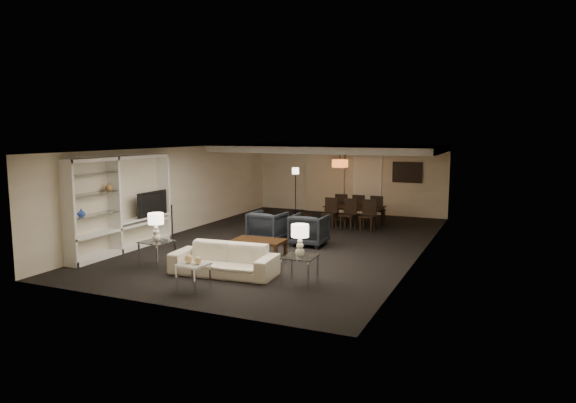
# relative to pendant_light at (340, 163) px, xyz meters

# --- Properties ---
(floor) EXTENTS (11.00, 11.00, 0.00)m
(floor) POSITION_rel_pendant_light_xyz_m (-0.30, -3.50, -1.92)
(floor) COLOR black
(floor) RESTS_ON ground
(ceiling) EXTENTS (7.00, 11.00, 0.02)m
(ceiling) POSITION_rel_pendant_light_xyz_m (-0.30, -3.50, 0.58)
(ceiling) COLOR silver
(ceiling) RESTS_ON ground
(wall_back) EXTENTS (7.00, 0.02, 2.50)m
(wall_back) POSITION_rel_pendant_light_xyz_m (-0.30, 2.00, -0.67)
(wall_back) COLOR beige
(wall_back) RESTS_ON ground
(wall_front) EXTENTS (7.00, 0.02, 2.50)m
(wall_front) POSITION_rel_pendant_light_xyz_m (-0.30, -9.00, -0.67)
(wall_front) COLOR beige
(wall_front) RESTS_ON ground
(wall_left) EXTENTS (0.02, 11.00, 2.50)m
(wall_left) POSITION_rel_pendant_light_xyz_m (-3.80, -3.50, -0.67)
(wall_left) COLOR beige
(wall_left) RESTS_ON ground
(wall_right) EXTENTS (0.02, 11.00, 2.50)m
(wall_right) POSITION_rel_pendant_light_xyz_m (3.20, -3.50, -0.67)
(wall_right) COLOR beige
(wall_right) RESTS_ON ground
(ceiling_soffit) EXTENTS (7.00, 4.00, 0.20)m
(ceiling_soffit) POSITION_rel_pendant_light_xyz_m (-0.30, 0.00, 0.48)
(ceiling_soffit) COLOR silver
(ceiling_soffit) RESTS_ON ceiling
(curtains) EXTENTS (1.50, 0.12, 2.40)m
(curtains) POSITION_rel_pendant_light_xyz_m (-1.20, 1.92, -0.72)
(curtains) COLOR beige
(curtains) RESTS_ON wall_back
(door) EXTENTS (0.90, 0.05, 2.10)m
(door) POSITION_rel_pendant_light_xyz_m (0.40, 1.97, -0.87)
(door) COLOR silver
(door) RESTS_ON wall_back
(painting) EXTENTS (0.95, 0.04, 0.65)m
(painting) POSITION_rel_pendant_light_xyz_m (1.80, 1.96, -0.37)
(painting) COLOR #142D38
(painting) RESTS_ON wall_back
(media_unit) EXTENTS (0.38, 3.40, 2.35)m
(media_unit) POSITION_rel_pendant_light_xyz_m (-3.61, -6.10, -0.74)
(media_unit) COLOR white
(media_unit) RESTS_ON wall_left
(pendant_light) EXTENTS (0.52, 0.52, 0.24)m
(pendant_light) POSITION_rel_pendant_light_xyz_m (0.00, 0.00, 0.00)
(pendant_light) COLOR #D8591E
(pendant_light) RESTS_ON ceiling_soffit
(sofa) EXTENTS (2.25, 1.02, 0.64)m
(sofa) POSITION_rel_pendant_light_xyz_m (-0.24, -6.93, -1.60)
(sofa) COLOR beige
(sofa) RESTS_ON floor
(coffee_table) EXTENTS (1.23, 0.75, 0.43)m
(coffee_table) POSITION_rel_pendant_light_xyz_m (-0.24, -5.33, -1.70)
(coffee_table) COLOR black
(coffee_table) RESTS_ON floor
(armchair_left) EXTENTS (0.92, 0.94, 0.81)m
(armchair_left) POSITION_rel_pendant_light_xyz_m (-0.84, -3.63, -1.51)
(armchair_left) COLOR black
(armchair_left) RESTS_ON floor
(armchair_right) EXTENTS (0.88, 0.91, 0.81)m
(armchair_right) POSITION_rel_pendant_light_xyz_m (0.36, -3.63, -1.51)
(armchair_right) COLOR black
(armchair_right) RESTS_ON floor
(side_table_left) EXTENTS (0.67, 0.67, 0.56)m
(side_table_left) POSITION_rel_pendant_light_xyz_m (-1.94, -6.93, -1.64)
(side_table_left) COLOR white
(side_table_left) RESTS_ON floor
(side_table_right) EXTENTS (0.62, 0.62, 0.56)m
(side_table_right) POSITION_rel_pendant_light_xyz_m (1.46, -6.93, -1.64)
(side_table_right) COLOR white
(side_table_right) RESTS_ON floor
(table_lamp_left) EXTENTS (0.37, 0.37, 0.62)m
(table_lamp_left) POSITION_rel_pendant_light_xyz_m (-1.94, -6.93, -1.05)
(table_lamp_left) COLOR beige
(table_lamp_left) RESTS_ON side_table_left
(table_lamp_right) EXTENTS (0.35, 0.35, 0.62)m
(table_lamp_right) POSITION_rel_pendant_light_xyz_m (1.46, -6.93, -1.05)
(table_lamp_right) COLOR beige
(table_lamp_right) RESTS_ON side_table_right
(marble_table) EXTENTS (0.55, 0.55, 0.50)m
(marble_table) POSITION_rel_pendant_light_xyz_m (-0.24, -8.03, -1.67)
(marble_table) COLOR silver
(marble_table) RESTS_ON floor
(gold_gourd_a) EXTENTS (0.16, 0.16, 0.16)m
(gold_gourd_a) POSITION_rel_pendant_light_xyz_m (-0.34, -8.03, -1.34)
(gold_gourd_a) COLOR #E1B877
(gold_gourd_a) RESTS_ON marble_table
(gold_gourd_b) EXTENTS (0.14, 0.14, 0.14)m
(gold_gourd_b) POSITION_rel_pendant_light_xyz_m (-0.14, -8.03, -1.35)
(gold_gourd_b) COLOR #E4C778
(gold_gourd_b) RESTS_ON marble_table
(television) EXTENTS (1.12, 0.15, 0.64)m
(television) POSITION_rel_pendant_light_xyz_m (-3.58, -5.13, -0.85)
(television) COLOR black
(television) RESTS_ON media_unit
(vase_blue) EXTENTS (0.18, 0.18, 0.19)m
(vase_blue) POSITION_rel_pendant_light_xyz_m (-3.61, -7.40, -0.77)
(vase_blue) COLOR #294BB3
(vase_blue) RESTS_ON media_unit
(vase_amber) EXTENTS (0.17, 0.17, 0.18)m
(vase_amber) POSITION_rel_pendant_light_xyz_m (-3.61, -6.52, -0.27)
(vase_amber) COLOR #B07A3A
(vase_amber) RESTS_ON media_unit
(floor_speaker) EXTENTS (0.11, 0.11, 0.94)m
(floor_speaker) POSITION_rel_pendant_light_xyz_m (-3.50, -4.35, -1.45)
(floor_speaker) COLOR black
(floor_speaker) RESTS_ON floor
(dining_table) EXTENTS (1.83, 1.10, 0.62)m
(dining_table) POSITION_rel_pendant_light_xyz_m (0.64, -0.49, -1.61)
(dining_table) COLOR black
(dining_table) RESTS_ON floor
(chair_nl) EXTENTS (0.44, 0.44, 0.93)m
(chair_nl) POSITION_rel_pendant_light_xyz_m (0.04, -1.14, -1.46)
(chair_nl) COLOR black
(chair_nl) RESTS_ON floor
(chair_nm) EXTENTS (0.48, 0.48, 0.93)m
(chair_nm) POSITION_rel_pendant_light_xyz_m (0.64, -1.14, -1.46)
(chair_nm) COLOR black
(chair_nm) RESTS_ON floor
(chair_nr) EXTENTS (0.44, 0.44, 0.93)m
(chair_nr) POSITION_rel_pendant_light_xyz_m (1.24, -1.14, -1.46)
(chair_nr) COLOR black
(chair_nr) RESTS_ON floor
(chair_fl) EXTENTS (0.48, 0.48, 0.93)m
(chair_fl) POSITION_rel_pendant_light_xyz_m (0.04, 0.16, -1.46)
(chair_fl) COLOR black
(chair_fl) RESTS_ON floor
(chair_fm) EXTENTS (0.43, 0.43, 0.93)m
(chair_fm) POSITION_rel_pendant_light_xyz_m (0.64, 0.16, -1.46)
(chair_fm) COLOR black
(chair_fm) RESTS_ON floor
(chair_fr) EXTENTS (0.44, 0.44, 0.93)m
(chair_fr) POSITION_rel_pendant_light_xyz_m (1.24, 0.16, -1.46)
(chair_fr) COLOR black
(chair_fr) RESTS_ON floor
(floor_lamp) EXTENTS (0.27, 0.27, 1.69)m
(floor_lamp) POSITION_rel_pendant_light_xyz_m (-1.84, 0.67, -1.07)
(floor_lamp) COLOR black
(floor_lamp) RESTS_ON floor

